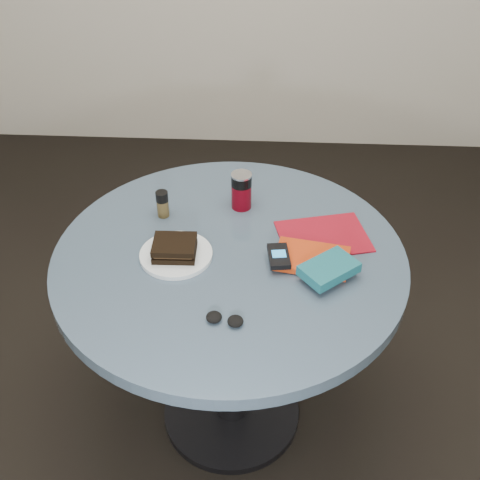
{
  "coord_description": "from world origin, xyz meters",
  "views": [
    {
      "loc": [
        0.1,
        -1.3,
        1.84
      ],
      "look_at": [
        0.03,
        0.0,
        0.8
      ],
      "focal_mm": 45.0,
      "sensor_mm": 36.0,
      "label": 1
    }
  ],
  "objects_px": {
    "plate": "(176,255)",
    "soda_can": "(241,191)",
    "magazine": "(323,236)",
    "sandwich": "(175,248)",
    "pepper_grinder": "(163,204)",
    "mp3_player": "(279,256)",
    "table": "(230,295)",
    "red_book": "(312,258)",
    "novel": "(329,269)",
    "headphones": "(225,319)"
  },
  "relations": [
    {
      "from": "red_book",
      "to": "magazine",
      "type": "bearing_deg",
      "value": 81.84
    },
    {
      "from": "pepper_grinder",
      "to": "magazine",
      "type": "relative_size",
      "value": 0.34
    },
    {
      "from": "sandwich",
      "to": "mp3_player",
      "type": "relative_size",
      "value": 1.16
    },
    {
      "from": "table",
      "to": "sandwich",
      "type": "xyz_separation_m",
      "value": [
        -0.15,
        -0.02,
        0.2
      ]
    },
    {
      "from": "table",
      "to": "headphones",
      "type": "xyz_separation_m",
      "value": [
        0.01,
        -0.27,
        0.17
      ]
    },
    {
      "from": "soda_can",
      "to": "novel",
      "type": "bearing_deg",
      "value": -52.4
    },
    {
      "from": "soda_can",
      "to": "sandwich",
      "type": "bearing_deg",
      "value": -124.03
    },
    {
      "from": "mp3_player",
      "to": "red_book",
      "type": "bearing_deg",
      "value": 9.2
    },
    {
      "from": "pepper_grinder",
      "to": "red_book",
      "type": "height_order",
      "value": "pepper_grinder"
    },
    {
      "from": "magazine",
      "to": "headphones",
      "type": "distance_m",
      "value": 0.44
    },
    {
      "from": "sandwich",
      "to": "pepper_grinder",
      "type": "distance_m",
      "value": 0.21
    },
    {
      "from": "plate",
      "to": "pepper_grinder",
      "type": "height_order",
      "value": "pepper_grinder"
    },
    {
      "from": "plate",
      "to": "magazine",
      "type": "xyz_separation_m",
      "value": [
        0.42,
        0.11,
        -0.0
      ]
    },
    {
      "from": "plate",
      "to": "novel",
      "type": "distance_m",
      "value": 0.43
    },
    {
      "from": "sandwich",
      "to": "pepper_grinder",
      "type": "xyz_separation_m",
      "value": [
        -0.06,
        0.2,
        0.01
      ]
    },
    {
      "from": "plate",
      "to": "soda_can",
      "type": "distance_m",
      "value": 0.31
    },
    {
      "from": "soda_can",
      "to": "novel",
      "type": "distance_m",
      "value": 0.41
    },
    {
      "from": "red_book",
      "to": "mp3_player",
      "type": "height_order",
      "value": "mp3_player"
    },
    {
      "from": "soda_can",
      "to": "pepper_grinder",
      "type": "xyz_separation_m",
      "value": [
        -0.24,
        -0.06,
        -0.02
      ]
    },
    {
      "from": "red_book",
      "to": "soda_can",
      "type": "bearing_deg",
      "value": 139.71
    },
    {
      "from": "table",
      "to": "sandwich",
      "type": "bearing_deg",
      "value": -170.74
    },
    {
      "from": "sandwich",
      "to": "soda_can",
      "type": "distance_m",
      "value": 0.31
    },
    {
      "from": "table",
      "to": "mp3_player",
      "type": "bearing_deg",
      "value": -15.87
    },
    {
      "from": "sandwich",
      "to": "soda_can",
      "type": "xyz_separation_m",
      "value": [
        0.17,
        0.26,
        0.03
      ]
    },
    {
      "from": "sandwich",
      "to": "mp3_player",
      "type": "xyz_separation_m",
      "value": [
        0.29,
        -0.01,
        -0.0
      ]
    },
    {
      "from": "pepper_grinder",
      "to": "red_book",
      "type": "bearing_deg",
      "value": -23.79
    },
    {
      "from": "pepper_grinder",
      "to": "novel",
      "type": "relative_size",
      "value": 0.58
    },
    {
      "from": "headphones",
      "to": "soda_can",
      "type": "bearing_deg",
      "value": 88.18
    },
    {
      "from": "magazine",
      "to": "red_book",
      "type": "height_order",
      "value": "red_book"
    },
    {
      "from": "sandwich",
      "to": "headphones",
      "type": "relative_size",
      "value": 1.19
    },
    {
      "from": "sandwich",
      "to": "novel",
      "type": "bearing_deg",
      "value": -9.16
    },
    {
      "from": "plate",
      "to": "red_book",
      "type": "height_order",
      "value": "red_book"
    },
    {
      "from": "plate",
      "to": "headphones",
      "type": "bearing_deg",
      "value": -57.86
    },
    {
      "from": "soda_can",
      "to": "magazine",
      "type": "relative_size",
      "value": 0.47
    },
    {
      "from": "novel",
      "to": "plate",
      "type": "bearing_deg",
      "value": 131.17
    },
    {
      "from": "novel",
      "to": "table",
      "type": "bearing_deg",
      "value": 122.01
    },
    {
      "from": "table",
      "to": "novel",
      "type": "bearing_deg",
      "value": -18.83
    },
    {
      "from": "soda_can",
      "to": "headphones",
      "type": "height_order",
      "value": "soda_can"
    },
    {
      "from": "sandwich",
      "to": "magazine",
      "type": "bearing_deg",
      "value": 15.31
    },
    {
      "from": "plate",
      "to": "magazine",
      "type": "bearing_deg",
      "value": 14.93
    },
    {
      "from": "pepper_grinder",
      "to": "sandwich",
      "type": "bearing_deg",
      "value": -72.14
    },
    {
      "from": "table",
      "to": "pepper_grinder",
      "type": "bearing_deg",
      "value": 141.28
    },
    {
      "from": "sandwich",
      "to": "red_book",
      "type": "relative_size",
      "value": 0.6
    },
    {
      "from": "table",
      "to": "red_book",
      "type": "relative_size",
      "value": 4.96
    },
    {
      "from": "mp3_player",
      "to": "headphones",
      "type": "bearing_deg",
      "value": -120.14
    },
    {
      "from": "table",
      "to": "sandwich",
      "type": "distance_m",
      "value": 0.25
    },
    {
      "from": "headphones",
      "to": "mp3_player",
      "type": "bearing_deg",
      "value": 59.86
    },
    {
      "from": "plate",
      "to": "magazine",
      "type": "distance_m",
      "value": 0.43
    },
    {
      "from": "table",
      "to": "magazine",
      "type": "relative_size",
      "value": 3.94
    },
    {
      "from": "novel",
      "to": "headphones",
      "type": "bearing_deg",
      "value": 174.23
    }
  ]
}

